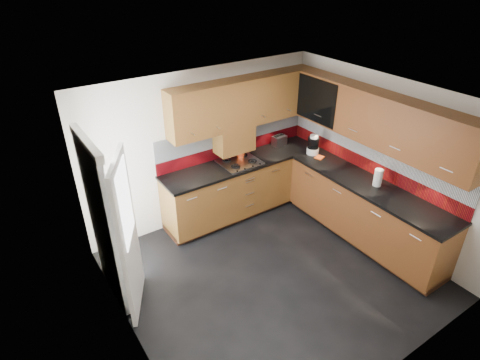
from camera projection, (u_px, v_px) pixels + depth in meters
room at (278, 178)px, 4.66m from camera, size 4.00×3.80×2.64m
base_cabinets at (300, 200)px, 6.22m from camera, size 2.70×3.20×0.95m
countertop at (302, 173)px, 5.97m from camera, size 2.72×3.22×0.04m
backsplash at (305, 147)px, 6.09m from camera, size 2.70×3.20×0.54m
upper_cabinets at (313, 111)px, 5.65m from camera, size 2.50×3.20×0.72m
extractor_hood at (234, 139)px, 6.17m from camera, size 0.60×0.33×0.40m
glass_cabinet at (323, 97)px, 6.08m from camera, size 0.32×0.80×0.66m
back_door at (113, 230)px, 4.57m from camera, size 0.42×1.19×2.04m
gas_hob at (240, 162)px, 6.21m from camera, size 0.61×0.53×0.05m
utensil_pot at (241, 152)px, 6.33m from camera, size 0.12×0.12×0.43m
toaster at (279, 141)px, 6.74m from camera, size 0.25×0.16×0.17m
food_processor at (313, 145)px, 6.42m from camera, size 0.19×0.19×0.32m
paper_towel at (378, 178)px, 5.56m from camera, size 0.13×0.13×0.25m
orange_cloth at (319, 157)px, 6.36m from camera, size 0.17×0.16×0.02m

